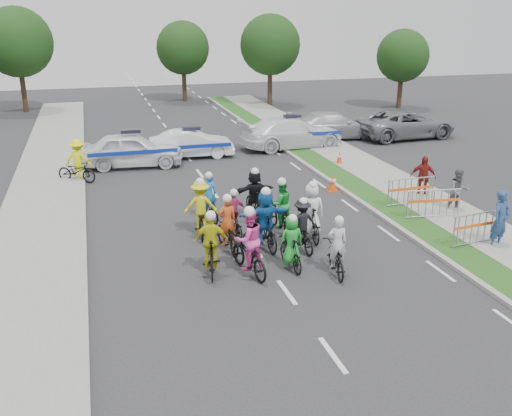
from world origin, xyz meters
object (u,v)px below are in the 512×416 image
object	(u,v)px
rider_10	(201,213)
tree_1	(270,45)
spectator_1	(458,191)
cone_1	(339,158)
rider_1	(291,247)
tree_2	(403,56)
spectator_0	(500,220)
barrier_0	(478,230)
rider_2	(249,249)
rider_7	(311,217)
rider_3	(211,249)
parked_bike	(77,171)
tree_3	(17,42)
police_car_2	(292,133)
civilian_suv	(406,124)
rider_4	(302,229)
rider_8	(281,212)
barrier_2	(411,193)
rider_9	(233,218)
rider_12	(209,204)
rider_11	(254,197)
marshal_hiviz	(78,160)
rider_6	(227,232)
barrier_1	(433,205)
tree_4	(183,48)
spectator_2	(423,177)
police_car_0	(132,150)
rider_5	(265,223)
rider_0	(336,254)
civilian_sedan	(334,125)
cone_0	(332,183)
police_car_1	(192,144)

from	to	relation	value
rider_10	tree_1	bearing A→B (deg)	-103.27
spectator_1	cone_1	distance (m)	7.49
rider_1	tree_2	size ratio (longest dim) A/B	0.29
spectator_0	barrier_0	distance (m)	0.71
rider_1	rider_2	xyz separation A→B (m)	(-1.25, -0.01, 0.09)
rider_7	tree_2	bearing A→B (deg)	-120.59
rider_3	parked_bike	xyz separation A→B (m)	(-3.67, 10.49, -0.25)
spectator_1	tree_3	xyz separation A→B (m)	(-17.02, 27.78, 4.07)
police_car_2	civilian_suv	distance (m)	7.21
spectator_0	tree_3	distance (m)	35.23
rider_7	tree_3	world-z (taller)	tree_3
rider_4	barrier_0	world-z (taller)	rider_4
rider_8	rider_10	world-z (taller)	rider_10
tree_1	cone_1	bearing A→B (deg)	-97.24
rider_1	barrier_2	size ratio (longest dim) A/B	0.83
rider_7	tree_2	xyz separation A→B (m)	(16.05, 22.70, 3.07)
rider_9	rider_12	bearing A→B (deg)	-83.70
rider_8	rider_11	distance (m)	1.53
marshal_hiviz	rider_9	bearing A→B (deg)	139.66
rider_6	police_car_2	distance (m)	14.17
rider_1	barrier_1	distance (m)	6.55
rider_11	spectator_1	bearing A→B (deg)	166.69
tree_2	rider_1	bearing A→B (deg)	-125.26
rider_2	marshal_hiviz	xyz separation A→B (m)	(-4.55, 11.12, 0.15)
tree_2	rider_10	bearing A→B (deg)	-132.19
rider_8	tree_4	size ratio (longest dim) A/B	0.30
civilian_suv	spectator_2	size ratio (longest dim) A/B	3.44
police_car_0	tree_3	bearing A→B (deg)	24.83
tree_2	rider_11	bearing A→B (deg)	-130.25
rider_11	spectator_2	xyz separation A→B (m)	(7.02, 0.54, 0.05)
rider_4	cone_1	world-z (taller)	rider_4
barrier_0	parked_bike	size ratio (longest dim) A/B	1.11
barrier_2	rider_11	bearing A→B (deg)	176.51
tree_3	rider_8	bearing A→B (deg)	-69.85
rider_3	rider_7	distance (m)	3.94
spectator_0	barrier_1	world-z (taller)	spectator_0
civilian_suv	spectator_0	bearing A→B (deg)	156.06
rider_3	rider_5	xyz separation A→B (m)	(1.96, 1.32, 0.11)
rider_0	police_car_0	distance (m)	14.14
rider_3	rider_6	size ratio (longest dim) A/B	1.02
rider_8	civilian_sedan	distance (m)	15.20
cone_0	rider_8	bearing A→B (deg)	-133.07
tree_1	tree_4	xyz separation A→B (m)	(-6.00, 4.00, -0.35)
civilian_sedan	spectator_1	world-z (taller)	spectator_1
police_car_0	barrier_0	bearing A→B (deg)	-137.83
barrier_0	rider_2	bearing A→B (deg)	179.13
police_car_1	barrier_0	bearing A→B (deg)	-151.20
civilian_suv	marshal_hiviz	distance (m)	18.50
rider_12	civilian_suv	world-z (taller)	rider_12
cone_1	tree_4	bearing A→B (deg)	99.27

